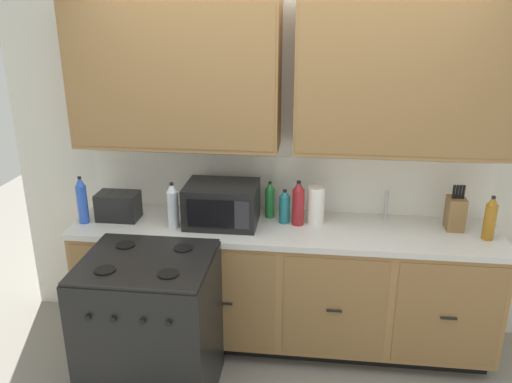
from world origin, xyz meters
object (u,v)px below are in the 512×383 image
at_px(toaster, 118,206).
at_px(bottle_teal, 285,207).
at_px(stove_range, 151,329).
at_px(bottle_amber, 490,218).
at_px(bottle_blue, 82,200).
at_px(knife_block, 455,213).
at_px(bottle_red, 298,203).
at_px(paper_towel_roll, 316,205).
at_px(microwave, 222,204).
at_px(bottle_green, 270,200).
at_px(bottle_clear, 173,206).

xyz_separation_m(toaster, bottle_teal, (1.15, 0.08, 0.02)).
bearing_deg(stove_range, bottle_amber, 15.81).
relative_size(bottle_teal, bottle_blue, 0.72).
relative_size(knife_block, bottle_amber, 1.07).
height_order(stove_range, bottle_red, bottle_red).
bearing_deg(paper_towel_roll, bottle_amber, -6.71).
xyz_separation_m(microwave, paper_towel_roll, (0.63, 0.08, -0.01)).
bearing_deg(bottle_red, bottle_amber, -4.31).
xyz_separation_m(stove_range, bottle_green, (0.64, 0.78, 0.57)).
bearing_deg(toaster, knife_block, 2.51).
bearing_deg(bottle_amber, stove_range, -164.19).
xyz_separation_m(bottle_clear, bottle_blue, (-0.63, 0.00, 0.01)).
height_order(microwave, bottle_green, microwave).
bearing_deg(stove_range, bottle_clear, 87.57).
bearing_deg(toaster, bottle_clear, -12.64).
distance_m(microwave, bottle_blue, 0.94).
height_order(stove_range, knife_block, knife_block).
height_order(paper_towel_roll, bottle_green, same).
distance_m(microwave, bottle_teal, 0.43).
xyz_separation_m(knife_block, bottle_red, (-1.03, -0.05, 0.04)).
bearing_deg(knife_block, paper_towel_roll, -179.44).
height_order(bottle_blue, bottle_green, bottle_blue).
xyz_separation_m(paper_towel_roll, bottle_red, (-0.12, -0.04, 0.02)).
height_order(toaster, bottle_blue, bottle_blue).
height_order(bottle_red, bottle_blue, bottle_blue).
distance_m(toaster, bottle_clear, 0.43).
height_order(knife_block, bottle_amber, knife_block).
relative_size(microwave, knife_block, 1.55).
distance_m(microwave, bottle_amber, 1.72).
height_order(stove_range, bottle_teal, bottle_teal).
relative_size(microwave, bottle_clear, 1.53).
xyz_separation_m(paper_towel_roll, bottle_amber, (1.09, -0.13, 0.01)).
xyz_separation_m(paper_towel_roll, bottle_blue, (-1.57, -0.18, 0.03)).
bearing_deg(bottle_blue, paper_towel_roll, 6.51).
bearing_deg(paper_towel_roll, toaster, -176.18).
relative_size(toaster, bottle_red, 0.90).
distance_m(microwave, bottle_green, 0.35).
bearing_deg(bottle_teal, stove_range, -137.34).
bearing_deg(bottle_clear, toaster, 167.36).
xyz_separation_m(bottle_clear, bottle_red, (0.82, 0.15, -0.00)).
bearing_deg(bottle_teal, microwave, -170.90).
xyz_separation_m(bottle_clear, bottle_green, (0.62, 0.25, -0.03)).
distance_m(bottle_clear, bottle_blue, 0.63).
bearing_deg(bottle_teal, paper_towel_roll, 4.17).
bearing_deg(bottle_red, knife_block, 2.57).
bearing_deg(bottle_green, bottle_amber, -8.04).
height_order(knife_block, bottle_clear, bottle_clear).
relative_size(bottle_red, bottle_amber, 1.07).
bearing_deg(microwave, stove_range, -117.98).
relative_size(bottle_teal, bottle_green, 0.91).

